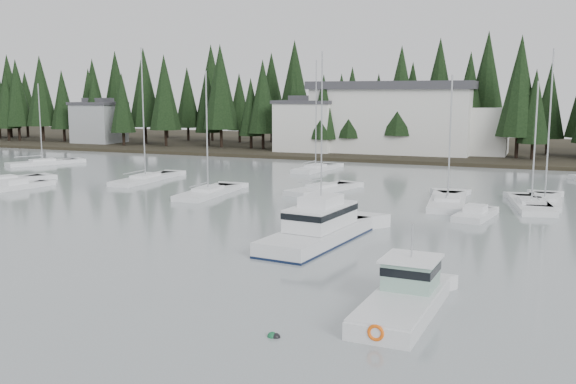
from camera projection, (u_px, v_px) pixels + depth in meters
name	position (u px, v px, depth m)	size (l,w,h in m)	color
ground	(12.00, 362.00, 23.19)	(260.00, 260.00, 0.00)	gray
far_shore_land	(439.00, 149.00, 112.03)	(240.00, 54.00, 1.00)	black
conifer_treeline	(428.00, 154.00, 101.96)	(200.00, 22.00, 20.00)	black
house_west	(307.00, 125.00, 101.52)	(9.54, 7.42, 8.75)	silver
house_far_west	(99.00, 122.00, 118.98)	(8.48, 7.42, 8.25)	#999EA0
harbor_inn	(406.00, 118.00, 98.82)	(29.50, 11.50, 10.90)	silver
cabin_cruiser_center	(318.00, 232.00, 41.66)	(4.67, 11.28, 4.71)	silver
lobster_boat_teal	(404.00, 301.00, 28.39)	(3.05, 7.88, 4.31)	silver
sailboat_0	(0.00, 183.00, 69.28)	(5.82, 9.73, 11.05)	silver
sailboat_1	(146.00, 180.00, 70.92)	(2.87, 10.61, 15.03)	silver
sailboat_3	(316.00, 170.00, 80.51)	(3.66, 8.73, 14.19)	silver
sailboat_4	(321.00, 191.00, 63.25)	(5.25, 8.95, 14.16)	silver
sailboat_5	(208.00, 194.00, 61.24)	(3.20, 9.34, 12.24)	silver
sailboat_6	(545.00, 203.00, 56.05)	(2.79, 8.50, 13.92)	silver
sailboat_7	(447.00, 204.00, 55.95)	(4.00, 10.28, 11.71)	silver
sailboat_8	(43.00, 164.00, 87.27)	(6.37, 9.36, 11.44)	silver
sailboat_12	(531.00, 207.00, 54.41)	(4.31, 9.22, 11.18)	silver
runabout_0	(15.00, 188.00, 65.07)	(3.62, 7.17, 1.42)	silver
runabout_1	(475.00, 216.00, 49.89)	(3.07, 5.69, 1.42)	silver
mooring_buoy_green	(272.00, 337.00, 25.58)	(0.40, 0.40, 0.40)	#145933
mooring_buoy_dark	(276.00, 337.00, 25.52)	(0.35, 0.35, 0.35)	black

